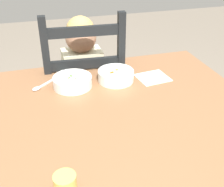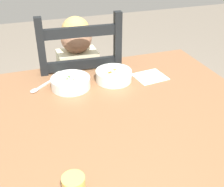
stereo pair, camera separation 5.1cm
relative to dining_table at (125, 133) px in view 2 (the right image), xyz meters
name	(u,v)px [view 2 (the right image)]	position (x,y,z in m)	size (l,w,h in m)	color
dining_table	(125,133)	(0.00, 0.00, 0.00)	(1.13, 1.06, 0.73)	#8D5F3D
dining_chair	(80,99)	(-0.06, 0.57, -0.15)	(0.45, 0.45, 1.02)	black
child_figure	(80,75)	(-0.06, 0.57, 0.01)	(0.32, 0.31, 0.97)	beige
bowl_of_peas	(71,82)	(-0.16, 0.28, 0.13)	(0.18, 0.18, 0.05)	white
bowl_of_carrots	(114,75)	(0.05, 0.28, 0.13)	(0.17, 0.17, 0.05)	white
spoon	(37,89)	(-0.31, 0.31, 0.11)	(0.12, 0.11, 0.01)	silver
paper_napkin	(150,77)	(0.23, 0.26, 0.10)	(0.15, 0.13, 0.00)	white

